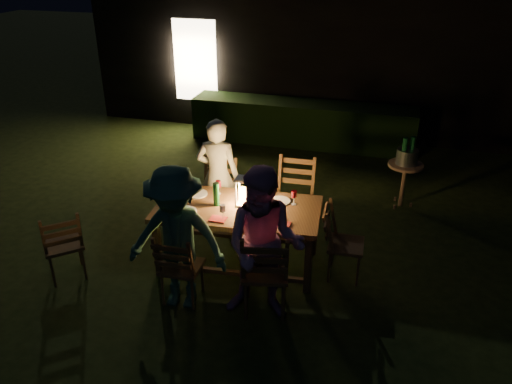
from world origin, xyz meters
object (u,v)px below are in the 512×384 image
(bottle_bucket_a, at_px, (404,154))
(chair_far_left, at_px, (218,209))
(chair_end, at_px, (343,255))
(person_opp_left, at_px, (177,239))
(ice_bucket, at_px, (407,157))
(chair_near_right, at_px, (265,285))
(chair_far_right, at_px, (293,214))
(dining_table, at_px, (238,213))
(person_house_side, at_px, (218,175))
(side_table, at_px, (405,169))
(lantern, at_px, (243,193))
(bottle_table, at_px, (216,194))
(chair_near_left, at_px, (182,279))
(bottle_bucket_b, at_px, (411,153))
(person_opp_right, at_px, (264,246))
(chair_spare, at_px, (66,256))

(bottle_bucket_a, bearing_deg, chair_far_left, -150.48)
(chair_end, height_order, bottle_bucket_a, bottle_bucket_a)
(person_opp_left, relative_size, ice_bucket, 5.33)
(chair_near_right, height_order, chair_far_right, chair_far_right)
(dining_table, xyz_separation_m, bottle_bucket_a, (1.79, 2.04, 0.13))
(person_opp_left, xyz_separation_m, ice_bucket, (2.22, 2.93, -0.02))
(person_house_side, xyz_separation_m, person_opp_left, (0.14, -1.63, 0.03))
(side_table, bearing_deg, lantern, -131.65)
(bottle_table, bearing_deg, person_house_side, 108.76)
(chair_end, relative_size, bottle_table, 3.31)
(side_table, height_order, ice_bucket, ice_bucket)
(chair_near_left, bearing_deg, lantern, 61.33)
(chair_near_right, xyz_separation_m, side_table, (1.32, 2.80, 0.27))
(dining_table, bearing_deg, person_opp_left, -118.76)
(ice_bucket, bearing_deg, chair_far_left, -150.27)
(bottle_bucket_a, distance_m, bottle_bucket_b, 0.13)
(dining_table, bearing_deg, bottle_table, -180.00)
(person_opp_right, bearing_deg, side_table, 60.07)
(person_opp_left, bearing_deg, bottle_table, 76.29)
(chair_far_left, bearing_deg, ice_bucket, -155.18)
(chair_far_left, xyz_separation_m, bottle_bucket_a, (2.31, 1.31, 0.53))
(chair_far_left, bearing_deg, lantern, 124.89)
(person_house_side, height_order, person_opp_right, person_opp_right)
(person_opp_right, xyz_separation_m, bottle_bucket_b, (1.37, 2.89, 0.00))
(person_opp_left, relative_size, bottle_bucket_a, 5.00)
(chair_far_right, relative_size, person_opp_right, 0.65)
(chair_far_left, height_order, chair_end, chair_far_left)
(person_house_side, height_order, bottle_bucket_a, person_house_side)
(chair_near_left, xyz_separation_m, bottle_table, (0.13, 0.78, 0.65))
(bottle_bucket_a, bearing_deg, person_house_side, -151.46)
(chair_spare, height_order, bottle_bucket_b, bottle_bucket_b)
(chair_near_right, distance_m, chair_far_left, 1.79)
(chair_spare, bearing_deg, person_opp_right, -42.39)
(bottle_table, xyz_separation_m, ice_bucket, (2.09, 2.10, -0.14))
(chair_far_right, bearing_deg, bottle_bucket_b, -139.45)
(chair_near_right, distance_m, chair_end, 1.10)
(ice_bucket, bearing_deg, bottle_bucket_a, -141.34)
(chair_end, relative_size, bottle_bucket_b, 2.89)
(dining_table, xyz_separation_m, ice_bucket, (1.84, 2.08, 0.08))
(person_house_side, xyz_separation_m, bottle_bucket_a, (2.31, 1.26, 0.06))
(bottle_table, distance_m, ice_bucket, 2.97)
(side_table, xyz_separation_m, bottle_bucket_b, (0.05, 0.04, 0.24))
(person_opp_right, bearing_deg, person_house_side, 118.76)
(chair_spare, height_order, person_opp_right, person_opp_right)
(chair_end, bearing_deg, chair_far_right, -135.93)
(lantern, distance_m, bottle_table, 0.30)
(bottle_bucket_b, bearing_deg, chair_end, -108.40)
(dining_table, xyz_separation_m, person_opp_left, (-0.38, -0.86, 0.10))
(lantern, height_order, ice_bucket, lantern)
(chair_far_left, relative_size, bottle_bucket_a, 3.11)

